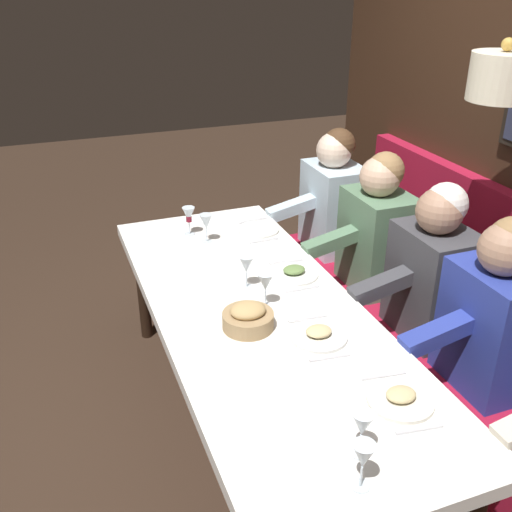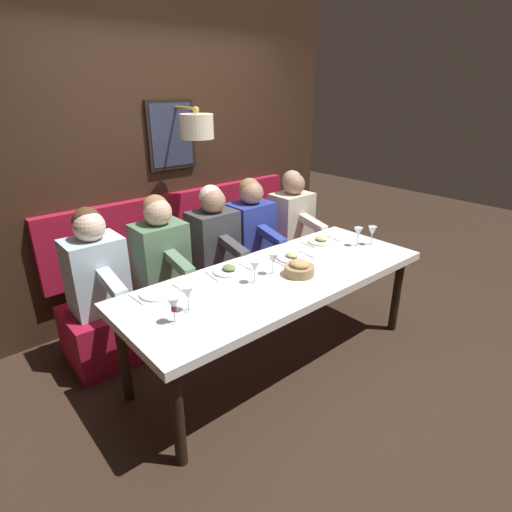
{
  "view_description": "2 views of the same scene",
  "coord_description": "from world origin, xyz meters",
  "px_view_note": "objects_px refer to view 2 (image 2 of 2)",
  "views": [
    {
      "loc": [
        -0.81,
        -2.11,
        2.14
      ],
      "look_at": [
        0.05,
        0.18,
        0.92
      ],
      "focal_mm": 41.55,
      "sensor_mm": 36.0,
      "label": 1
    },
    {
      "loc": [
        -1.95,
        1.89,
        2.02
      ],
      "look_at": [
        0.05,
        0.18,
        0.92
      ],
      "focal_mm": 28.87,
      "sensor_mm": 36.0,
      "label": 2
    }
  ],
  "objects_px": {
    "bread_bowl": "(299,269)",
    "wine_glass_0": "(188,294)",
    "diner_farthest": "(95,264)",
    "wine_glass_2": "(174,305)",
    "diner_near": "(251,223)",
    "diner_middle": "(213,233)",
    "wine_glass_5": "(358,233)",
    "wine_glass_1": "(255,267)",
    "diner_nearest": "(292,212)",
    "dining_table": "(279,283)",
    "wine_glass_4": "(372,232)",
    "wine_glass_3": "(273,259)",
    "diner_far": "(160,247)"
  },
  "relations": [
    {
      "from": "diner_near",
      "to": "wine_glass_5",
      "type": "height_order",
      "value": "diner_near"
    },
    {
      "from": "diner_far",
      "to": "wine_glass_2",
      "type": "height_order",
      "value": "diner_far"
    },
    {
      "from": "dining_table",
      "to": "wine_glass_4",
      "type": "height_order",
      "value": "wine_glass_4"
    },
    {
      "from": "wine_glass_0",
      "to": "wine_glass_1",
      "type": "xyz_separation_m",
      "value": [
        0.03,
        -0.56,
        0.0
      ]
    },
    {
      "from": "diner_near",
      "to": "dining_table",
      "type": "bearing_deg",
      "value": 151.7
    },
    {
      "from": "wine_glass_2",
      "to": "diner_nearest",
      "type": "bearing_deg",
      "value": -63.58
    },
    {
      "from": "diner_middle",
      "to": "wine_glass_0",
      "type": "height_order",
      "value": "diner_middle"
    },
    {
      "from": "bread_bowl",
      "to": "wine_glass_0",
      "type": "bearing_deg",
      "value": 84.97
    },
    {
      "from": "diner_far",
      "to": "bread_bowl",
      "type": "relative_size",
      "value": 3.6
    },
    {
      "from": "diner_farthest",
      "to": "wine_glass_1",
      "type": "height_order",
      "value": "diner_farthest"
    },
    {
      "from": "diner_near",
      "to": "wine_glass_3",
      "type": "distance_m",
      "value": 0.98
    },
    {
      "from": "dining_table",
      "to": "diner_farthest",
      "type": "relative_size",
      "value": 2.99
    },
    {
      "from": "diner_near",
      "to": "diner_middle",
      "type": "distance_m",
      "value": 0.43
    },
    {
      "from": "bread_bowl",
      "to": "diner_near",
      "type": "bearing_deg",
      "value": -20.33
    },
    {
      "from": "diner_nearest",
      "to": "diner_farthest",
      "type": "height_order",
      "value": "same"
    },
    {
      "from": "diner_farthest",
      "to": "wine_glass_1",
      "type": "distance_m",
      "value": 1.17
    },
    {
      "from": "diner_nearest",
      "to": "diner_near",
      "type": "bearing_deg",
      "value": 90.0
    },
    {
      "from": "diner_farthest",
      "to": "wine_glass_5",
      "type": "height_order",
      "value": "diner_farthest"
    },
    {
      "from": "diner_nearest",
      "to": "wine_glass_3",
      "type": "bearing_deg",
      "value": 128.75
    },
    {
      "from": "wine_glass_2",
      "to": "bread_bowl",
      "type": "xyz_separation_m",
      "value": [
        -0.02,
        -1.02,
        -0.07
      ]
    },
    {
      "from": "wine_glass_1",
      "to": "diner_near",
      "type": "bearing_deg",
      "value": -38.6
    },
    {
      "from": "wine_glass_0",
      "to": "wine_glass_4",
      "type": "bearing_deg",
      "value": -91.79
    },
    {
      "from": "wine_glass_0",
      "to": "wine_glass_2",
      "type": "distance_m",
      "value": 0.15
    },
    {
      "from": "dining_table",
      "to": "wine_glass_2",
      "type": "height_order",
      "value": "wine_glass_2"
    },
    {
      "from": "diner_far",
      "to": "bread_bowl",
      "type": "distance_m",
      "value": 1.14
    },
    {
      "from": "wine_glass_0",
      "to": "wine_glass_1",
      "type": "bearing_deg",
      "value": -86.58
    },
    {
      "from": "dining_table",
      "to": "wine_glass_1",
      "type": "bearing_deg",
      "value": 85.66
    },
    {
      "from": "dining_table",
      "to": "wine_glass_4",
      "type": "relative_size",
      "value": 14.43
    },
    {
      "from": "wine_glass_2",
      "to": "dining_table",
      "type": "bearing_deg",
      "value": -84.99
    },
    {
      "from": "diner_nearest",
      "to": "bread_bowl",
      "type": "relative_size",
      "value": 3.6
    },
    {
      "from": "bread_bowl",
      "to": "wine_glass_4",
      "type": "bearing_deg",
      "value": -88.66
    },
    {
      "from": "diner_farthest",
      "to": "wine_glass_1",
      "type": "relative_size",
      "value": 4.82
    },
    {
      "from": "diner_middle",
      "to": "diner_far",
      "type": "bearing_deg",
      "value": 90.0
    },
    {
      "from": "diner_farthest",
      "to": "bread_bowl",
      "type": "distance_m",
      "value": 1.48
    },
    {
      "from": "diner_middle",
      "to": "dining_table",
      "type": "bearing_deg",
      "value": 177.1
    },
    {
      "from": "diner_farthest",
      "to": "wine_glass_0",
      "type": "relative_size",
      "value": 4.82
    },
    {
      "from": "dining_table",
      "to": "wine_glass_4",
      "type": "distance_m",
      "value": 1.05
    },
    {
      "from": "diner_far",
      "to": "wine_glass_0",
      "type": "bearing_deg",
      "value": 161.57
    },
    {
      "from": "diner_middle",
      "to": "diner_farthest",
      "type": "distance_m",
      "value": 1.05
    },
    {
      "from": "diner_near",
      "to": "diner_far",
      "type": "height_order",
      "value": "same"
    },
    {
      "from": "diner_near",
      "to": "bread_bowl",
      "type": "distance_m",
      "value": 1.04
    },
    {
      "from": "diner_near",
      "to": "wine_glass_2",
      "type": "distance_m",
      "value": 1.68
    },
    {
      "from": "wine_glass_1",
      "to": "wine_glass_2",
      "type": "relative_size",
      "value": 1.0
    },
    {
      "from": "diner_nearest",
      "to": "bread_bowl",
      "type": "bearing_deg",
      "value": 136.91
    },
    {
      "from": "wine_glass_4",
      "to": "wine_glass_0",
      "type": "bearing_deg",
      "value": 88.21
    },
    {
      "from": "diner_near",
      "to": "wine_glass_0",
      "type": "relative_size",
      "value": 4.82
    },
    {
      "from": "wine_glass_4",
      "to": "bread_bowl",
      "type": "bearing_deg",
      "value": 91.34
    },
    {
      "from": "wine_glass_0",
      "to": "wine_glass_5",
      "type": "bearing_deg",
      "value": -89.8
    },
    {
      "from": "diner_far",
      "to": "wine_glass_4",
      "type": "xyz_separation_m",
      "value": [
        -0.96,
        -1.51,
        0.04
      ]
    },
    {
      "from": "diner_farthest",
      "to": "wine_glass_2",
      "type": "distance_m",
      "value": 0.97
    }
  ]
}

